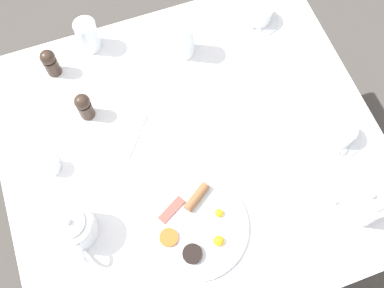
% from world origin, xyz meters
% --- Properties ---
extents(ground_plane, '(8.00, 8.00, 0.00)m').
position_xyz_m(ground_plane, '(0.00, 0.00, 0.00)').
color(ground_plane, '#4C4742').
extents(table, '(1.05, 1.14, 0.76)m').
position_xyz_m(table, '(0.00, 0.00, 0.70)').
color(table, white).
rests_on(table, ground_plane).
extents(breakfast_plate, '(0.31, 0.31, 0.04)m').
position_xyz_m(breakfast_plate, '(-0.24, 0.07, 0.77)').
color(breakfast_plate, white).
rests_on(breakfast_plate, table).
extents(teapot_near, '(0.12, 0.20, 0.13)m').
position_xyz_m(teapot_near, '(-0.34, -0.38, 0.82)').
color(teapot_near, white).
rests_on(teapot_near, table).
extents(teapot_far, '(0.21, 0.12, 0.13)m').
position_xyz_m(teapot_far, '(-0.14, 0.39, 0.82)').
color(teapot_far, white).
rests_on(teapot_far, table).
extents(teacup_with_saucer_left, '(0.14, 0.14, 0.06)m').
position_xyz_m(teacup_with_saucer_left, '(-0.12, -0.44, 0.79)').
color(teacup_with_saucer_left, white).
rests_on(teacup_with_saucer_left, table).
extents(teacup_with_saucer_right, '(0.14, 0.14, 0.06)m').
position_xyz_m(teacup_with_saucer_right, '(0.37, -0.37, 0.79)').
color(teacup_with_saucer_right, white).
rests_on(teacup_with_saucer_right, table).
extents(water_glass_tall, '(0.07, 0.07, 0.14)m').
position_xyz_m(water_glass_tall, '(0.33, -0.09, 0.83)').
color(water_glass_tall, white).
rests_on(water_glass_tall, table).
extents(water_glass_short, '(0.07, 0.07, 0.11)m').
position_xyz_m(water_glass_short, '(0.46, 0.20, 0.82)').
color(water_glass_short, white).
rests_on(water_glass_short, table).
extents(creamer_jug, '(0.08, 0.05, 0.05)m').
position_xyz_m(creamer_jug, '(0.08, 0.42, 0.79)').
color(creamer_jug, white).
rests_on(creamer_jug, table).
extents(pepper_grinder, '(0.05, 0.05, 0.11)m').
position_xyz_m(pepper_grinder, '(0.22, 0.27, 0.82)').
color(pepper_grinder, '#38281E').
rests_on(pepper_grinder, table).
extents(salt_grinder, '(0.05, 0.05, 0.11)m').
position_xyz_m(salt_grinder, '(0.40, 0.33, 0.82)').
color(salt_grinder, '#38281E').
rests_on(salt_grinder, table).
extents(fork_by_plate, '(0.14, 0.11, 0.00)m').
position_xyz_m(fork_by_plate, '(0.09, 0.15, 0.76)').
color(fork_by_plate, silver).
rests_on(fork_by_plate, table).
extents(knife_by_plate, '(0.07, 0.19, 0.00)m').
position_xyz_m(knife_by_plate, '(0.05, -0.19, 0.76)').
color(knife_by_plate, silver).
rests_on(knife_by_plate, table).
extents(spoon_for_tea, '(0.07, 0.16, 0.00)m').
position_xyz_m(spoon_for_tea, '(0.24, 0.43, 0.76)').
color(spoon_for_tea, silver).
rests_on(spoon_for_tea, table).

